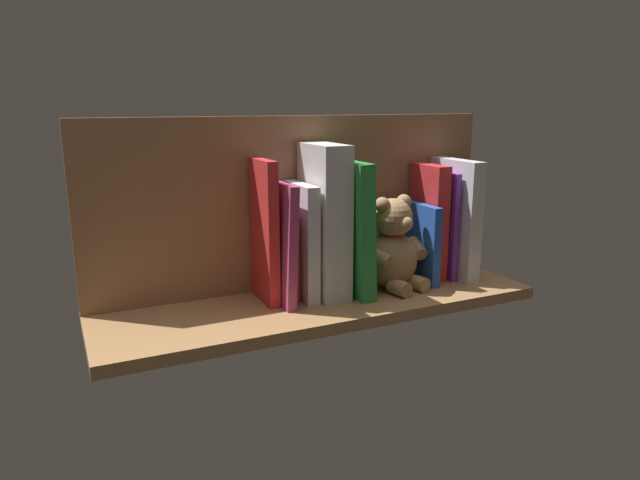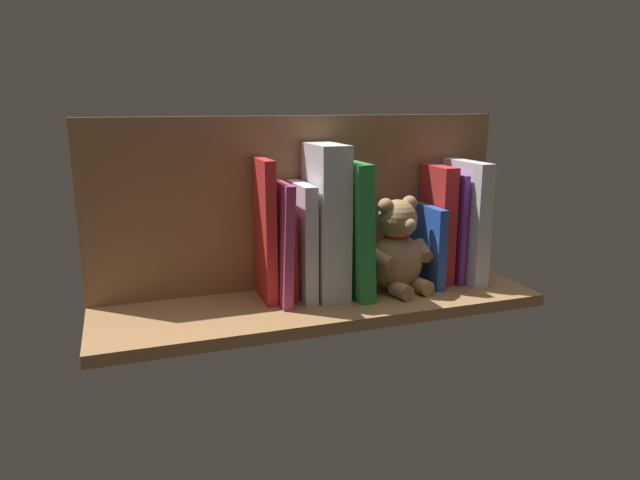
% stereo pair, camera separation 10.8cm
% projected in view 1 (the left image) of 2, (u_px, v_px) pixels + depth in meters
% --- Properties ---
extents(ground_plane, '(0.85, 0.25, 0.02)m').
position_uv_depth(ground_plane, '(320.00, 304.00, 1.11)').
color(ground_plane, '#A87A4C').
extents(shelf_back_panel, '(0.85, 0.02, 0.34)m').
position_uv_depth(shelf_back_panel, '(298.00, 203.00, 1.16)').
color(shelf_back_panel, '#986A46').
rests_on(shelf_back_panel, ground_plane).
extents(book_0, '(0.01, 0.11, 0.20)m').
position_uv_depth(book_0, '(459.00, 227.00, 1.26)').
color(book_0, silver).
rests_on(book_0, ground_plane).
extents(book_1, '(0.03, 0.14, 0.25)m').
position_uv_depth(book_1, '(455.00, 219.00, 1.23)').
color(book_1, silver).
rests_on(book_1, ground_plane).
extents(book_2, '(0.01, 0.11, 0.23)m').
position_uv_depth(book_2, '(440.00, 224.00, 1.23)').
color(book_2, purple).
rests_on(book_2, ground_plane).
extents(book_3, '(0.03, 0.11, 0.24)m').
position_uv_depth(book_3, '(428.00, 221.00, 1.23)').
color(book_3, red).
rests_on(book_3, ground_plane).
extents(book_4, '(0.02, 0.13, 0.16)m').
position_uv_depth(book_4, '(419.00, 242.00, 1.21)').
color(book_4, blue).
rests_on(book_4, ground_plane).
extents(teddy_bear, '(0.15, 0.14, 0.19)m').
position_uv_depth(teddy_bear, '(393.00, 248.00, 1.16)').
color(teddy_bear, tan).
rests_on(teddy_bear, ground_plane).
extents(book_5, '(0.04, 0.15, 0.26)m').
position_uv_depth(book_5, '(350.00, 228.00, 1.12)').
color(book_5, green).
rests_on(book_5, ground_plane).
extents(dictionary_thick_white, '(0.06, 0.13, 0.29)m').
position_uv_depth(dictionary_thick_white, '(324.00, 221.00, 1.10)').
color(dictionary_thick_white, silver).
rests_on(dictionary_thick_white, ground_plane).
extents(book_6, '(0.03, 0.12, 0.22)m').
position_uv_depth(book_6, '(301.00, 241.00, 1.10)').
color(book_6, silver).
rests_on(book_6, ground_plane).
extents(book_7, '(0.01, 0.10, 0.16)m').
position_uv_depth(book_7, '(287.00, 256.00, 1.10)').
color(book_7, red).
rests_on(book_7, ground_plane).
extents(book_8, '(0.03, 0.13, 0.23)m').
position_uv_depth(book_8, '(280.00, 243.00, 1.07)').
color(book_8, '#B23F72').
rests_on(book_8, ground_plane).
extents(book_9, '(0.02, 0.10, 0.27)m').
position_uv_depth(book_9, '(264.00, 232.00, 1.07)').
color(book_9, red).
rests_on(book_9, ground_plane).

